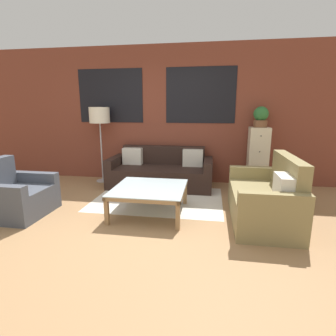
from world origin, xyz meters
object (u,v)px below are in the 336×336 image
(floor_lamp, at_px, (100,118))
(coffee_table, at_px, (150,190))
(settee_vintage, at_px, (266,200))
(armchair_corner, at_px, (17,197))
(potted_plant, at_px, (261,117))
(drawer_cabinet, at_px, (258,158))
(couch_dark, at_px, (161,173))

(floor_lamp, bearing_deg, coffee_table, -48.45)
(settee_vintage, bearing_deg, armchair_corner, -174.37)
(coffee_table, bearing_deg, floor_lamp, 131.55)
(coffee_table, height_order, potted_plant, potted_plant)
(coffee_table, relative_size, floor_lamp, 0.66)
(potted_plant, bearing_deg, floor_lamp, -178.63)
(floor_lamp, distance_m, potted_plant, 3.21)
(drawer_cabinet, bearing_deg, armchair_corner, -151.43)
(floor_lamp, height_order, drawer_cabinet, floor_lamp)
(couch_dark, height_order, potted_plant, potted_plant)
(floor_lamp, relative_size, potted_plant, 4.00)
(drawer_cabinet, bearing_deg, settee_vintage, -94.97)
(settee_vintage, bearing_deg, coffee_table, -179.91)
(coffee_table, height_order, drawer_cabinet, drawer_cabinet)
(settee_vintage, height_order, drawer_cabinet, drawer_cabinet)
(couch_dark, xyz_separation_m, potted_plant, (1.90, 0.24, 1.11))
(settee_vintage, xyz_separation_m, floor_lamp, (-3.07, 1.60, 1.05))
(couch_dark, bearing_deg, floor_lamp, 172.95)
(couch_dark, xyz_separation_m, coffee_table, (0.10, -1.44, 0.08))
(armchair_corner, relative_size, floor_lamp, 0.55)
(settee_vintage, xyz_separation_m, coffee_table, (-1.65, -0.00, 0.05))
(armchair_corner, xyz_separation_m, potted_plant, (3.72, 2.03, 1.11))
(couch_dark, relative_size, armchair_corner, 2.34)
(armchair_corner, height_order, drawer_cabinet, drawer_cabinet)
(armchair_corner, distance_m, coffee_table, 1.96)
(couch_dark, xyz_separation_m, drawer_cabinet, (1.90, 0.24, 0.32))
(settee_vintage, xyz_separation_m, armchair_corner, (-3.57, -0.35, -0.03))
(coffee_table, bearing_deg, drawer_cabinet, 43.07)
(coffee_table, distance_m, potted_plant, 2.66)
(couch_dark, bearing_deg, settee_vintage, -39.33)
(armchair_corner, distance_m, drawer_cabinet, 4.25)
(armchair_corner, xyz_separation_m, coffee_table, (1.93, 0.35, 0.08))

